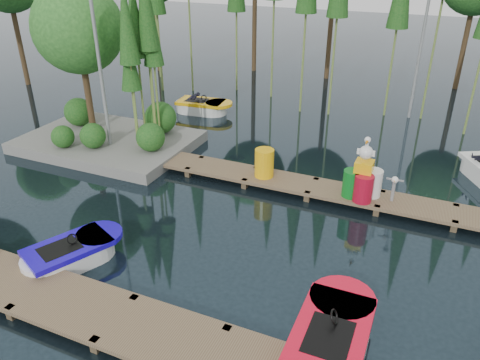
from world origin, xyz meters
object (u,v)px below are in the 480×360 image
at_px(drum_cluster, 363,180).
at_px(boat_blue, 71,254).
at_px(boat_yellow_far, 202,107).
at_px(yellow_barrel, 264,163).
at_px(boat_red, 331,339).
at_px(island, 96,59).

bearing_deg(drum_cluster, boat_blue, -136.56).
height_order(boat_yellow_far, yellow_barrel, boat_yellow_far).
relative_size(boat_red, boat_yellow_far, 1.07).
bearing_deg(yellow_barrel, boat_yellow_far, 133.18).
distance_m(island, boat_blue, 8.14).
bearing_deg(boat_yellow_far, island, -95.45).
xyz_separation_m(boat_yellow_far, yellow_barrel, (5.08, -5.42, 0.47)).
xyz_separation_m(yellow_barrel, drum_cluster, (3.07, -0.15, 0.09)).
distance_m(boat_blue, drum_cluster, 8.04).
relative_size(island, boat_yellow_far, 2.46).
height_order(island, boat_red, island).
bearing_deg(drum_cluster, yellow_barrel, 177.21).
distance_m(boat_blue, boat_red, 6.36).
xyz_separation_m(island, yellow_barrel, (6.75, -0.79, -2.43)).
height_order(island, boat_yellow_far, island).
bearing_deg(yellow_barrel, drum_cluster, -2.79).
height_order(boat_red, yellow_barrel, yellow_barrel).
bearing_deg(boat_yellow_far, yellow_barrel, -32.49).
distance_m(boat_red, boat_yellow_far, 14.22).
relative_size(boat_yellow_far, yellow_barrel, 3.05).
bearing_deg(boat_blue, boat_red, 22.94).
relative_size(island, boat_blue, 2.48).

